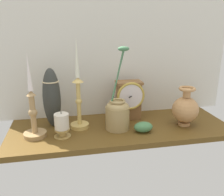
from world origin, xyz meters
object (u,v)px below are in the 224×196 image
Objects in this scene: mantel_clock at (129,99)px; candlestick_tall_left at (33,114)px; tall_ceramic_vase at (52,98)px; candlestick_tall_center at (79,100)px; brass_vase_bulbous at (185,109)px; brass_vase_jar at (118,112)px; pillar_candle_front at (62,125)px.

candlestick_tall_left is (-43.69, -11.72, -0.06)cm from mantel_clock.
candlestick_tall_center is at bearing -18.28° from tall_ceramic_vase.
mantel_clock reaches higher than brass_vase_bulbous.
tall_ceramic_vase is (-36.35, -2.42, 3.70)cm from mantel_clock.
brass_vase_jar is 3.22× the size of pillar_candle_front.
mantel_clock is 1.71× the size of pillar_candle_front.
candlestick_tall_center is 18.01cm from brass_vase_jar.
brass_vase_jar is at bearing -126.77° from mantel_clock.
tall_ceramic_vase is (7.35, 9.31, 3.76)cm from candlestick_tall_left.
brass_vase_bulbous is 60.81cm from tall_ceramic_vase.
brass_vase_jar is at bearing -15.22° from candlestick_tall_center.
candlestick_tall_center is at bearing 16.04° from candlestick_tall_left.
candlestick_tall_left is 20.01cm from candlestick_tall_center.
candlestick_tall_center is 13.44cm from pillar_candle_front.
pillar_candle_front is at bearing -172.12° from brass_vase_jar.
brass_vase_bulbous is 0.67× the size of tall_ceramic_vase.
mantel_clock is 0.55× the size of candlestick_tall_left.
tall_ceramic_vase is (-59.63, 10.52, 5.69)cm from brass_vase_bulbous.
pillar_candle_front is at bearing -134.32° from candlestick_tall_center.
mantel_clock is at bearing 3.80° from tall_ceramic_vase.
candlestick_tall_center is 3.60× the size of pillar_candle_front.
brass_vase_jar is (35.63, 0.93, -2.06)cm from candlestick_tall_left.
tall_ceramic_vase is at bearing 170.00° from brass_vase_bulbous.
tall_ceramic_vase is at bearing -176.20° from mantel_clock.
tall_ceramic_vase reaches higher than mantel_clock.
mantel_clock is 0.71× the size of tall_ceramic_vase.
pillar_candle_front is at bearing -156.40° from mantel_clock.
brass_vase_jar is (16.64, -4.53, -5.21)cm from candlestick_tall_center.
candlestick_tall_left is at bearing -163.96° from candlestick_tall_center.
candlestick_tall_left reaches higher than tall_ceramic_vase.
candlestick_tall_left is 12.44cm from tall_ceramic_vase.
candlestick_tall_center reaches higher than mantel_clock.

